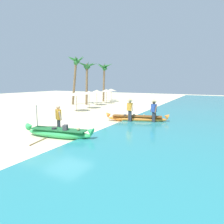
{
  "coord_description": "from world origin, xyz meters",
  "views": [
    {
      "loc": [
        7.65,
        -8.54,
        2.85
      ],
      "look_at": [
        1.65,
        2.57,
        0.9
      ],
      "focal_mm": 31.0,
      "sensor_mm": 36.0,
      "label": 1
    }
  ],
  "objects_px": {
    "person_vendor_assistant": "(154,110)",
    "paddle": "(43,139)",
    "patio_umbrella_large": "(36,100)",
    "boat_orange_midground": "(137,118)",
    "palm_tree_mid_cluster": "(87,69)",
    "boat_green_foreground": "(59,133)",
    "palm_tree_leaning_seaward": "(104,70)",
    "person_tourist_customer": "(59,118)",
    "palm_tree_tall_inland": "(76,66)",
    "person_vendor_hatted": "(130,109)"
  },
  "relations": [
    {
      "from": "boat_orange_midground",
      "to": "paddle",
      "type": "xyz_separation_m",
      "value": [
        -2.52,
        -6.43,
        -0.22
      ]
    },
    {
      "from": "person_tourist_customer",
      "to": "palm_tree_leaning_seaward",
      "type": "height_order",
      "value": "palm_tree_leaning_seaward"
    },
    {
      "from": "person_vendor_assistant",
      "to": "palm_tree_leaning_seaward",
      "type": "relative_size",
      "value": 0.3
    },
    {
      "from": "patio_umbrella_large",
      "to": "boat_orange_midground",
      "type": "bearing_deg",
      "value": 56.85
    },
    {
      "from": "person_vendor_assistant",
      "to": "paddle",
      "type": "xyz_separation_m",
      "value": [
        -3.74,
        -6.45,
        -0.95
      ]
    },
    {
      "from": "palm_tree_leaning_seaward",
      "to": "person_tourist_customer",
      "type": "bearing_deg",
      "value": -67.39
    },
    {
      "from": "palm_tree_tall_inland",
      "to": "palm_tree_mid_cluster",
      "type": "relative_size",
      "value": 1.13
    },
    {
      "from": "person_vendor_hatted",
      "to": "palm_tree_tall_inland",
      "type": "bearing_deg",
      "value": 145.76
    },
    {
      "from": "boat_orange_midground",
      "to": "person_vendor_hatted",
      "type": "xyz_separation_m",
      "value": [
        -0.32,
        -0.57,
        0.76
      ]
    },
    {
      "from": "person_vendor_hatted",
      "to": "patio_umbrella_large",
      "type": "relative_size",
      "value": 0.83
    },
    {
      "from": "boat_green_foreground",
      "to": "patio_umbrella_large",
      "type": "relative_size",
      "value": 1.87
    },
    {
      "from": "boat_orange_midground",
      "to": "palm_tree_leaning_seaward",
      "type": "relative_size",
      "value": 0.78
    },
    {
      "from": "person_tourist_customer",
      "to": "palm_tree_leaning_seaward",
      "type": "bearing_deg",
      "value": 112.61
    },
    {
      "from": "person_vendor_hatted",
      "to": "palm_tree_leaning_seaward",
      "type": "bearing_deg",
      "value": 127.33
    },
    {
      "from": "person_vendor_hatted",
      "to": "person_tourist_customer",
      "type": "relative_size",
      "value": 1.1
    },
    {
      "from": "person_tourist_customer",
      "to": "paddle",
      "type": "bearing_deg",
      "value": -81.71
    },
    {
      "from": "person_vendor_assistant",
      "to": "palm_tree_mid_cluster",
      "type": "height_order",
      "value": "palm_tree_mid_cluster"
    },
    {
      "from": "person_vendor_assistant",
      "to": "paddle",
      "type": "relative_size",
      "value": 1.09
    },
    {
      "from": "boat_orange_midground",
      "to": "palm_tree_leaning_seaward",
      "type": "bearing_deg",
      "value": 129.58
    },
    {
      "from": "patio_umbrella_large",
      "to": "palm_tree_mid_cluster",
      "type": "relative_size",
      "value": 0.39
    },
    {
      "from": "paddle",
      "to": "palm_tree_tall_inland",
      "type": "bearing_deg",
      "value": 122.26
    },
    {
      "from": "boat_orange_midground",
      "to": "palm_tree_mid_cluster",
      "type": "distance_m",
      "value": 12.54
    },
    {
      "from": "person_tourist_customer",
      "to": "person_vendor_assistant",
      "type": "bearing_deg",
      "value": 52.38
    },
    {
      "from": "palm_tree_leaning_seaward",
      "to": "person_vendor_hatted",
      "type": "bearing_deg",
      "value": -52.67
    },
    {
      "from": "paddle",
      "to": "person_tourist_customer",
      "type": "bearing_deg",
      "value": 98.29
    },
    {
      "from": "boat_green_foreground",
      "to": "boat_orange_midground",
      "type": "height_order",
      "value": "boat_green_foreground"
    },
    {
      "from": "boat_green_foreground",
      "to": "boat_orange_midground",
      "type": "bearing_deg",
      "value": 70.34
    },
    {
      "from": "palm_tree_mid_cluster",
      "to": "person_vendor_hatted",
      "type": "bearing_deg",
      "value": -40.3
    },
    {
      "from": "patio_umbrella_large",
      "to": "person_tourist_customer",
      "type": "bearing_deg",
      "value": 31.6
    },
    {
      "from": "person_tourist_customer",
      "to": "palm_tree_mid_cluster",
      "type": "relative_size",
      "value": 0.29
    },
    {
      "from": "boat_orange_midground",
      "to": "person_vendor_hatted",
      "type": "height_order",
      "value": "person_vendor_hatted"
    },
    {
      "from": "boat_orange_midground",
      "to": "person_tourist_customer",
      "type": "xyz_separation_m",
      "value": [
        -2.72,
        -5.08,
        0.64
      ]
    },
    {
      "from": "boat_orange_midground",
      "to": "patio_umbrella_large",
      "type": "bearing_deg",
      "value": -123.15
    },
    {
      "from": "palm_tree_leaning_seaward",
      "to": "paddle",
      "type": "bearing_deg",
      "value": -68.37
    },
    {
      "from": "patio_umbrella_large",
      "to": "paddle",
      "type": "relative_size",
      "value": 1.34
    },
    {
      "from": "person_tourist_customer",
      "to": "palm_tree_leaning_seaward",
      "type": "distance_m",
      "value": 18.64
    },
    {
      "from": "palm_tree_tall_inland",
      "to": "paddle",
      "type": "bearing_deg",
      "value": -57.74
    },
    {
      "from": "person_vendor_assistant",
      "to": "patio_umbrella_large",
      "type": "distance_m",
      "value": 7.61
    },
    {
      "from": "boat_orange_midground",
      "to": "paddle",
      "type": "relative_size",
      "value": 2.84
    },
    {
      "from": "patio_umbrella_large",
      "to": "palm_tree_mid_cluster",
      "type": "distance_m",
      "value": 14.29
    },
    {
      "from": "palm_tree_tall_inland",
      "to": "boat_orange_midground",
      "type": "bearing_deg",
      "value": -31.26
    },
    {
      "from": "boat_green_foreground",
      "to": "patio_umbrella_large",
      "type": "xyz_separation_m",
      "value": [
        -1.66,
        0.08,
        1.61
      ]
    },
    {
      "from": "person_vendor_hatted",
      "to": "person_vendor_assistant",
      "type": "xyz_separation_m",
      "value": [
        1.54,
        0.59,
        -0.03
      ]
    },
    {
      "from": "person_vendor_assistant",
      "to": "paddle",
      "type": "bearing_deg",
      "value": -120.08
    },
    {
      "from": "person_tourist_customer",
      "to": "palm_tree_tall_inland",
      "type": "xyz_separation_m",
      "value": [
        -7.95,
        11.56,
        3.98
      ]
    },
    {
      "from": "boat_green_foreground",
      "to": "patio_umbrella_large",
      "type": "height_order",
      "value": "patio_umbrella_large"
    },
    {
      "from": "person_vendor_hatted",
      "to": "palm_tree_mid_cluster",
      "type": "height_order",
      "value": "palm_tree_mid_cluster"
    },
    {
      "from": "person_vendor_hatted",
      "to": "boat_green_foreground",
      "type": "bearing_deg",
      "value": -108.45
    },
    {
      "from": "person_vendor_hatted",
      "to": "paddle",
      "type": "bearing_deg",
      "value": -110.53
    },
    {
      "from": "person_vendor_hatted",
      "to": "person_vendor_assistant",
      "type": "height_order",
      "value": "person_vendor_hatted"
    }
  ]
}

